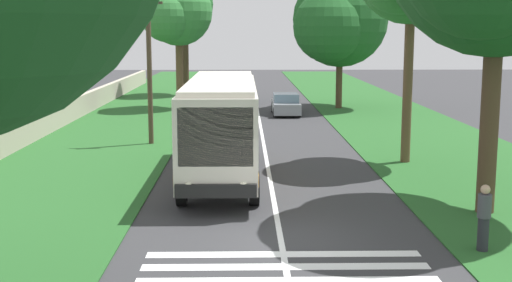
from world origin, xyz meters
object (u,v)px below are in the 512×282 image
trailing_car_1 (231,92)px  pedestrian (484,217)px  coach_bus (222,122)px  trailing_car_0 (286,105)px  roadside_tree_left_0 (183,6)px  roadside_tree_right_2 (337,23)px  utility_pole (149,65)px  roadside_tree_left_1 (176,14)px

trailing_car_1 → pedestrian: pedestrian is taller
coach_bus → trailing_car_1: 28.96m
coach_bus → pedestrian: bearing=-141.8°
trailing_car_0 → roadside_tree_left_0: bearing=29.3°
roadside_tree_right_2 → utility_pole: (-15.41, 11.14, -2.21)m
roadside_tree_left_0 → utility_pole: roadside_tree_left_0 is taller
roadside_tree_left_0 → coach_bus: bearing=-172.7°
utility_pole → pedestrian: size_ratio=4.36×
roadside_tree_left_0 → roadside_tree_right_2: (-10.40, -11.71, -1.49)m
trailing_car_1 → roadside_tree_left_0: roadside_tree_left_0 is taller
trailing_car_1 → roadside_tree_left_1: bearing=146.0°
coach_bus → utility_pole: 8.89m
coach_bus → roadside_tree_left_1: size_ratio=1.22×
roadside_tree_right_2 → trailing_car_0: bearing=133.9°
trailing_car_0 → coach_bus: bearing=169.6°
pedestrian → utility_pole: bearing=32.5°
trailing_car_0 → trailing_car_1: bearing=22.1°
utility_pole → pedestrian: (-16.55, -10.53, -2.96)m
roadside_tree_right_2 → roadside_tree_left_0: bearing=48.4°
roadside_tree_left_1 → coach_bus: bearing=-170.5°
roadside_tree_right_2 → pedestrian: 32.38m
trailing_car_1 → roadside_tree_left_0: (4.78, 4.13, 6.90)m
roadside_tree_left_0 → pedestrian: (-42.36, -11.10, -6.66)m
trailing_car_0 → trailing_car_1: 10.02m
roadside_tree_left_0 → utility_pole: size_ratio=1.37×
trailing_car_0 → roadside_tree_right_2: (3.66, -3.81, 5.41)m
roadside_tree_left_0 → pedestrian: size_ratio=5.99×
trailing_car_1 → roadside_tree_right_2: size_ratio=0.45×
roadside_tree_left_1 → pedestrian: roadside_tree_left_1 is taller
pedestrian → coach_bus: bearing=38.2°
coach_bus → roadside_tree_left_0: 34.41m
trailing_car_0 → roadside_tree_left_0: 17.54m
roadside_tree_left_1 → pedestrian: 34.24m
roadside_tree_left_1 → utility_pole: bearing=-179.3°
trailing_car_0 → roadside_tree_left_1: (3.70, 7.53, 6.00)m
roadside_tree_left_0 → pedestrian: bearing=-165.3°
roadside_tree_left_0 → utility_pole: bearing=-178.7°
coach_bus → roadside_tree_right_2: roadside_tree_right_2 is taller
trailing_car_0 → roadside_tree_right_2: 7.56m
roadside_tree_left_0 → roadside_tree_left_1: bearing=-178.0°
coach_bus → roadside_tree_right_2: size_ratio=1.16×
utility_pole → trailing_car_1: bearing=-9.6°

